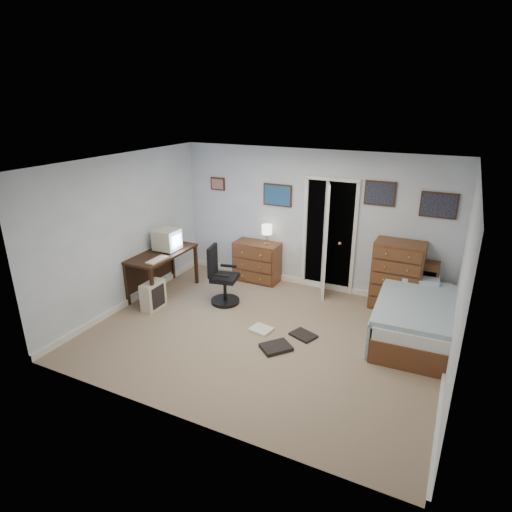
{
  "coord_description": "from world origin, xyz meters",
  "views": [
    {
      "loc": [
        2.33,
        -5.04,
        3.31
      ],
      "look_at": [
        -0.27,
        0.3,
        1.1
      ],
      "focal_mm": 30.0,
      "sensor_mm": 36.0,
      "label": 1
    }
  ],
  "objects_px": {
    "low_dresser": "(257,262)",
    "tall_dresser": "(397,276)",
    "computer_desk": "(158,261)",
    "bed": "(414,316)",
    "office_chair": "(222,281)"
  },
  "relations": [
    {
      "from": "computer_desk",
      "to": "low_dresser",
      "type": "distance_m",
      "value": 1.84
    },
    {
      "from": "office_chair",
      "to": "low_dresser",
      "type": "height_order",
      "value": "office_chair"
    },
    {
      "from": "office_chair",
      "to": "bed",
      "type": "relative_size",
      "value": 0.5
    },
    {
      "from": "office_chair",
      "to": "computer_desk",
      "type": "bearing_deg",
      "value": 174.67
    },
    {
      "from": "low_dresser",
      "to": "tall_dresser",
      "type": "height_order",
      "value": "tall_dresser"
    },
    {
      "from": "computer_desk",
      "to": "low_dresser",
      "type": "xyz_separation_m",
      "value": [
        1.33,
        1.26,
        -0.22
      ]
    },
    {
      "from": "low_dresser",
      "to": "tall_dresser",
      "type": "xyz_separation_m",
      "value": [
        2.55,
        -0.02,
        0.2
      ]
    },
    {
      "from": "low_dresser",
      "to": "tall_dresser",
      "type": "relative_size",
      "value": 0.74
    },
    {
      "from": "computer_desk",
      "to": "bed",
      "type": "bearing_deg",
      "value": 5.83
    },
    {
      "from": "computer_desk",
      "to": "office_chair",
      "type": "distance_m",
      "value": 1.23
    },
    {
      "from": "low_dresser",
      "to": "tall_dresser",
      "type": "bearing_deg",
      "value": -1.19
    },
    {
      "from": "computer_desk",
      "to": "bed",
      "type": "relative_size",
      "value": 0.67
    },
    {
      "from": "office_chair",
      "to": "low_dresser",
      "type": "bearing_deg",
      "value": 71.86
    },
    {
      "from": "office_chair",
      "to": "low_dresser",
      "type": "relative_size",
      "value": 1.18
    },
    {
      "from": "tall_dresser",
      "to": "bed",
      "type": "height_order",
      "value": "tall_dresser"
    }
  ]
}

